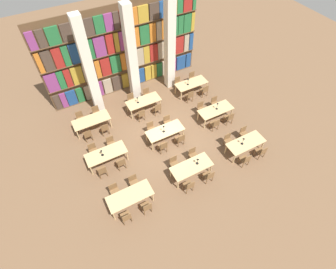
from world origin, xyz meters
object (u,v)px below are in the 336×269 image
at_px(chair_5, 174,163).
at_px(reading_table_6, 91,121).
at_px(chair_0, 126,217).
at_px(chair_33, 178,83).
at_px(desk_lamp_2, 101,152).
at_px(chair_30, 157,108).
at_px(chair_17, 151,128).
at_px(chair_24, 88,135).
at_px(chair_9, 228,140).
at_px(chair_14, 121,163).
at_px(pillar_right, 170,45).
at_px(chair_7, 193,154).
at_px(chair_8, 245,160).
at_px(chair_3, 134,182).
at_px(chair_16, 163,146).
at_px(chair_28, 141,114).
at_px(chair_29, 131,100).
at_px(desk_lamp_6, 188,81).
at_px(reading_table_2, 246,143).
at_px(chair_13, 93,150).
at_px(chair_1, 114,191).
at_px(chair_27, 96,112).
at_px(chair_2, 147,207).
at_px(chair_20, 215,124).
at_px(reading_table_0, 130,196).
at_px(chair_21, 201,108).
at_px(chair_23, 215,103).
at_px(desk_lamp_4, 217,105).
at_px(chair_25, 80,118).
at_px(desk_lamp_5, 138,99).
at_px(pillar_left, 89,69).
at_px(desk_lamp_1, 243,140).
at_px(pillar_center, 131,56).
at_px(chair_6, 209,176).
at_px(chair_10, 261,152).
at_px(desk_lamp_0, 198,160).
at_px(reading_table_4, 165,131).
at_px(chair_4, 189,186).
at_px(reading_table_7, 143,102).
at_px(chair_15, 111,143).
at_px(reading_table_3, 106,154).
at_px(chair_11, 244,133).
at_px(chair_34, 204,90).
at_px(reading_table_8, 191,84).
at_px(chair_32, 190,96).
at_px(chair_31, 147,94).
at_px(reading_table_5, 216,110).

distance_m(chair_5, reading_table_6, 5.42).
xyz_separation_m(chair_0, chair_33, (6.56, 6.91, 0.00)).
distance_m(desk_lamp_2, chair_30, 4.56).
distance_m(chair_17, chair_24, 3.51).
distance_m(chair_9, chair_14, 5.84).
xyz_separation_m(pillar_right, chair_7, (-1.91, -6.07, -2.51)).
relative_size(chair_8, chair_14, 1.00).
relative_size(chair_3, chair_16, 1.00).
relative_size(chair_9, chair_28, 1.00).
height_order(chair_29, desk_lamp_6, desk_lamp_6).
bearing_deg(reading_table_2, chair_13, 153.83).
bearing_deg(chair_1, chair_28, -128.72).
bearing_deg(desk_lamp_2, chair_9, -18.04).
height_order(chair_5, chair_27, same).
distance_m(chair_2, chair_20, 6.23).
height_order(reading_table_0, chair_21, chair_21).
distance_m(chair_23, desk_lamp_4, 1.02).
xyz_separation_m(chair_25, chair_33, (6.63, 0.09, 0.00)).
bearing_deg(desk_lamp_5, pillar_left, 145.92).
relative_size(chair_3, chair_23, 1.00).
bearing_deg(desk_lamp_1, chair_29, 120.66).
height_order(pillar_center, desk_lamp_6, pillar_center).
xyz_separation_m(chair_2, chair_3, (0.00, 1.45, 0.00)).
bearing_deg(chair_33, chair_2, 51.13).
bearing_deg(chair_6, chair_25, 122.99).
xyz_separation_m(chair_21, desk_lamp_4, (0.59, -0.71, 0.60)).
height_order(chair_10, desk_lamp_6, desk_lamp_6).
distance_m(chair_3, desk_lamp_0, 3.25).
relative_size(desk_lamp_0, reading_table_4, 0.19).
bearing_deg(chair_16, reading_table_4, 55.10).
bearing_deg(chair_4, chair_23, 43.48).
xyz_separation_m(chair_17, chair_33, (3.34, 2.77, 0.00)).
bearing_deg(reading_table_7, chair_15, -145.63).
height_order(chair_25, chair_28, same).
bearing_deg(pillar_center, chair_4, -94.11).
height_order(pillar_right, desk_lamp_0, pillar_right).
bearing_deg(desk_lamp_0, chair_29, 98.68).
xyz_separation_m(chair_3, chair_17, (2.23, 2.69, 0.00)).
distance_m(reading_table_3, desk_lamp_5, 4.01).
bearing_deg(chair_23, reading_table_6, -15.04).
distance_m(chair_29, desk_lamp_5, 0.93).
bearing_deg(pillar_center, chair_11, -58.10).
bearing_deg(desk_lamp_1, chair_34, 80.06).
bearing_deg(chair_29, reading_table_3, 50.21).
height_order(chair_8, reading_table_8, chair_8).
bearing_deg(chair_11, reading_table_4, -27.72).
relative_size(chair_1, chair_32, 1.00).
relative_size(chair_3, chair_33, 1.00).
bearing_deg(chair_31, reading_table_5, 129.88).
distance_m(chair_9, desk_lamp_6, 4.84).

